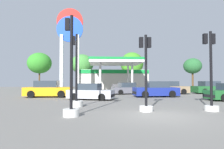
{
  "coord_description": "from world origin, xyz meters",
  "views": [
    {
      "loc": [
        -2.7,
        -9.0,
        1.64
      ],
      "look_at": [
        -1.15,
        13.88,
        2.36
      ],
      "focal_mm": 31.29,
      "sensor_mm": 36.0,
      "label": 1
    }
  ],
  "objects_px": {
    "car_3": "(169,88)",
    "traffic_signal_2": "(71,88)",
    "station_pole_sign": "(70,39)",
    "car_2": "(128,89)",
    "tree_3": "(193,66)",
    "traffic_signal_0": "(76,90)",
    "tree_2": "(132,64)",
    "car_0": "(156,90)",
    "traffic_signal_3": "(211,82)",
    "tree_0": "(40,63)",
    "car_1": "(48,90)",
    "car_6": "(210,88)",
    "car_4": "(91,92)",
    "tree_1": "(82,64)",
    "traffic_signal_1": "(146,83)"
  },
  "relations": [
    {
      "from": "traffic_signal_2",
      "to": "traffic_signal_3",
      "type": "distance_m",
      "value": 7.49
    },
    {
      "from": "station_pole_sign",
      "to": "car_4",
      "type": "distance_m",
      "value": 13.09
    },
    {
      "from": "car_6",
      "to": "traffic_signal_3",
      "type": "xyz_separation_m",
      "value": [
        -8.05,
        -13.68,
        0.87
      ]
    },
    {
      "from": "car_2",
      "to": "car_6",
      "type": "bearing_deg",
      "value": 1.7
    },
    {
      "from": "station_pole_sign",
      "to": "car_2",
      "type": "distance_m",
      "value": 11.0
    },
    {
      "from": "car_0",
      "to": "car_1",
      "type": "relative_size",
      "value": 0.98
    },
    {
      "from": "car_6",
      "to": "car_3",
      "type": "bearing_deg",
      "value": -175.78
    },
    {
      "from": "car_6",
      "to": "traffic_signal_0",
      "type": "relative_size",
      "value": 0.98
    },
    {
      "from": "tree_0",
      "to": "tree_3",
      "type": "height_order",
      "value": "tree_0"
    },
    {
      "from": "car_3",
      "to": "station_pole_sign",
      "type": "bearing_deg",
      "value": 162.21
    },
    {
      "from": "car_6",
      "to": "tree_2",
      "type": "height_order",
      "value": "tree_2"
    },
    {
      "from": "car_4",
      "to": "traffic_signal_0",
      "type": "distance_m",
      "value": 4.67
    },
    {
      "from": "traffic_signal_3",
      "to": "tree_0",
      "type": "distance_m",
      "value": 34.79
    },
    {
      "from": "car_2",
      "to": "tree_3",
      "type": "relative_size",
      "value": 0.66
    },
    {
      "from": "traffic_signal_0",
      "to": "traffic_signal_1",
      "type": "distance_m",
      "value": 4.47
    },
    {
      "from": "car_4",
      "to": "traffic_signal_0",
      "type": "bearing_deg",
      "value": -98.84
    },
    {
      "from": "car_1",
      "to": "tree_2",
      "type": "relative_size",
      "value": 0.62
    },
    {
      "from": "traffic_signal_0",
      "to": "tree_2",
      "type": "height_order",
      "value": "tree_2"
    },
    {
      "from": "traffic_signal_3",
      "to": "tree_0",
      "type": "relative_size",
      "value": 0.6
    },
    {
      "from": "tree_0",
      "to": "tree_3",
      "type": "xyz_separation_m",
      "value": [
        31.2,
        -0.84,
        -0.5
      ]
    },
    {
      "from": "car_0",
      "to": "car_4",
      "type": "xyz_separation_m",
      "value": [
        -6.48,
        -2.45,
        -0.08
      ]
    },
    {
      "from": "station_pole_sign",
      "to": "traffic_signal_2",
      "type": "xyz_separation_m",
      "value": [
        2.82,
        -18.54,
        -6.18
      ]
    },
    {
      "from": "traffic_signal_0",
      "to": "car_6",
      "type": "bearing_deg",
      "value": 36.51
    },
    {
      "from": "station_pole_sign",
      "to": "traffic_signal_3",
      "type": "bearing_deg",
      "value": -59.58
    },
    {
      "from": "car_1",
      "to": "car_6",
      "type": "xyz_separation_m",
      "value": [
        19.19,
        3.99,
        -0.03
      ]
    },
    {
      "from": "tree_2",
      "to": "car_0",
      "type": "bearing_deg",
      "value": -92.62
    },
    {
      "from": "car_0",
      "to": "traffic_signal_0",
      "type": "bearing_deg",
      "value": -135.61
    },
    {
      "from": "car_3",
      "to": "tree_0",
      "type": "height_order",
      "value": "tree_0"
    },
    {
      "from": "traffic_signal_3",
      "to": "tree_2",
      "type": "height_order",
      "value": "tree_2"
    },
    {
      "from": "car_2",
      "to": "car_6",
      "type": "xyz_separation_m",
      "value": [
        10.62,
        0.31,
        0.08
      ]
    },
    {
      "from": "car_3",
      "to": "car_4",
      "type": "distance_m",
      "value": 11.45
    },
    {
      "from": "traffic_signal_3",
      "to": "tree_3",
      "type": "relative_size",
      "value": 0.69
    },
    {
      "from": "car_2",
      "to": "car_6",
      "type": "height_order",
      "value": "car_6"
    },
    {
      "from": "car_3",
      "to": "tree_3",
      "type": "distance_m",
      "value": 19.17
    },
    {
      "from": "car_3",
      "to": "traffic_signal_3",
      "type": "height_order",
      "value": "traffic_signal_3"
    },
    {
      "from": "traffic_signal_1",
      "to": "traffic_signal_2",
      "type": "relative_size",
      "value": 0.88
    },
    {
      "from": "car_4",
      "to": "car_6",
      "type": "bearing_deg",
      "value": 25.01
    },
    {
      "from": "car_3",
      "to": "car_6",
      "type": "bearing_deg",
      "value": 4.22
    },
    {
      "from": "tree_1",
      "to": "car_3",
      "type": "bearing_deg",
      "value": -52.84
    },
    {
      "from": "traffic_signal_0",
      "to": "tree_0",
      "type": "distance_m",
      "value": 29.63
    },
    {
      "from": "car_0",
      "to": "car_1",
      "type": "bearing_deg",
      "value": 177.39
    },
    {
      "from": "traffic_signal_3",
      "to": "car_1",
      "type": "bearing_deg",
      "value": 139.0
    },
    {
      "from": "tree_0",
      "to": "traffic_signal_1",
      "type": "bearing_deg",
      "value": -63.94
    },
    {
      "from": "traffic_signal_2",
      "to": "car_3",
      "type": "bearing_deg",
      "value": 55.32
    },
    {
      "from": "car_1",
      "to": "tree_3",
      "type": "height_order",
      "value": "tree_3"
    },
    {
      "from": "tree_2",
      "to": "tree_3",
      "type": "height_order",
      "value": "tree_2"
    },
    {
      "from": "car_3",
      "to": "traffic_signal_2",
      "type": "height_order",
      "value": "traffic_signal_2"
    },
    {
      "from": "car_2",
      "to": "car_6",
      "type": "distance_m",
      "value": 10.63
    },
    {
      "from": "traffic_signal_2",
      "to": "tree_3",
      "type": "bearing_deg",
      "value": 55.4
    },
    {
      "from": "car_6",
      "to": "traffic_signal_3",
      "type": "relative_size",
      "value": 1.04
    }
  ]
}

